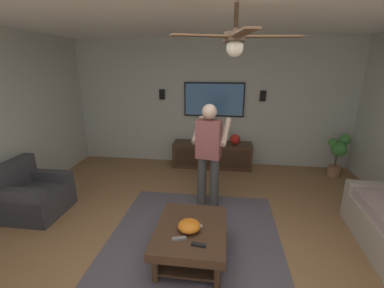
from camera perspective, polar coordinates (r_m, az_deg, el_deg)
ground_plane at (r=3.24m, az=-0.19°, el=-25.17°), size 7.85×7.85×0.00m
wall_back_tv at (r=5.76m, az=4.27°, el=8.98°), size 0.10×6.23×2.73m
area_rug at (r=3.49m, az=0.28°, el=-21.39°), size 2.58×2.22×0.01m
armchair at (r=4.63m, az=-31.75°, el=-9.85°), size 0.80×0.81×0.82m
coffee_table at (r=3.15m, az=-0.20°, el=-19.53°), size 1.00×0.80×0.40m
media_console at (r=5.69m, az=4.49°, el=-2.43°), size 0.45×1.70×0.55m
tv at (r=5.65m, az=4.91°, el=9.80°), size 0.05×1.29×0.73m
person_standing at (r=3.92m, az=3.76°, el=-1.38°), size 0.60×0.61×1.64m
potted_plant_tall at (r=5.89m, az=29.69°, el=-1.40°), size 0.37×0.41×0.88m
bowl at (r=3.01m, az=-0.61°, el=-17.70°), size 0.26×0.26×0.12m
remote_white at (r=3.12m, az=1.05°, el=-17.35°), size 0.13×0.14×0.02m
remote_black at (r=2.83m, az=1.49°, el=-21.43°), size 0.06×0.15×0.02m
remote_grey at (r=2.91m, az=-2.85°, el=-20.20°), size 0.09×0.16×0.02m
vase_round at (r=5.54m, az=9.53°, el=1.03°), size 0.22×0.22×0.22m
wall_speaker_left at (r=5.70m, az=15.42°, el=10.25°), size 0.06×0.12×0.22m
wall_speaker_right at (r=5.82m, az=-6.64°, el=10.88°), size 0.06×0.12×0.22m
ceiling_fan at (r=2.57m, az=9.64°, el=21.82°), size 1.20×1.18×0.46m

